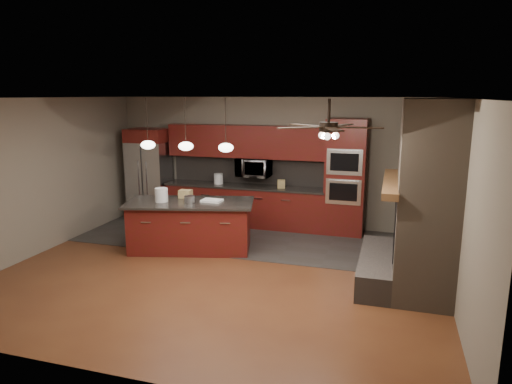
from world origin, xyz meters
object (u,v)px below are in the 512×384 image
(refrigerator, at_px, (150,174))
(oven_tower, at_px, (345,177))
(microwave, at_px, (254,167))
(paint_tray, at_px, (212,201))
(kitchen_island, at_px, (191,225))
(counter_box, at_px, (281,184))
(paint_can, at_px, (189,199))
(counter_bucket, at_px, (219,179))
(cardboard_box, at_px, (186,194))
(white_bucket, at_px, (161,195))

(refrigerator, bearing_deg, oven_tower, 0.95)
(microwave, bearing_deg, paint_tray, -98.55)
(kitchen_island, relative_size, counter_box, 14.38)
(microwave, relative_size, counter_box, 4.19)
(paint_can, distance_m, counter_bucket, 1.92)
(oven_tower, xyz_separation_m, cardboard_box, (-2.84, -1.57, -0.20))
(counter_bucket, height_order, counter_box, counter_bucket)
(microwave, height_order, paint_tray, microwave)
(cardboard_box, height_order, counter_box, counter_box)
(oven_tower, bearing_deg, microwave, 178.34)
(oven_tower, bearing_deg, counter_bucket, 179.85)
(microwave, bearing_deg, kitchen_island, -108.96)
(oven_tower, bearing_deg, refrigerator, -179.05)
(counter_box, bearing_deg, cardboard_box, -146.14)
(counter_bucket, bearing_deg, refrigerator, -177.20)
(white_bucket, bearing_deg, refrigerator, 124.55)
(microwave, relative_size, counter_bucket, 3.19)
(counter_box, bearing_deg, counter_bucket, 166.56)
(kitchen_island, xyz_separation_m, counter_bucket, (-0.15, 1.85, 0.55))
(white_bucket, bearing_deg, paint_can, 8.94)
(refrigerator, distance_m, paint_can, 2.59)
(paint_can, bearing_deg, counter_box, 55.63)
(microwave, height_order, cardboard_box, microwave)
(white_bucket, bearing_deg, paint_tray, 17.02)
(oven_tower, xyz_separation_m, microwave, (-1.98, 0.06, 0.11))
(cardboard_box, bearing_deg, counter_box, 43.09)
(counter_box, bearing_deg, microwave, 159.68)
(oven_tower, height_order, microwave, oven_tower)
(refrigerator, distance_m, cardboard_box, 2.19)
(counter_box, bearing_deg, paint_can, -135.83)
(refrigerator, relative_size, counter_box, 12.00)
(kitchen_island, height_order, white_bucket, white_bucket)
(paint_can, bearing_deg, refrigerator, 135.15)
(refrigerator, xyz_separation_m, cardboard_box, (1.60, -1.49, -0.05))
(kitchen_island, bearing_deg, white_bucket, -178.55)
(paint_tray, bearing_deg, paint_can, -151.35)
(paint_tray, bearing_deg, counter_bucket, 108.68)
(microwave, height_order, counter_bucket, microwave)
(paint_can, bearing_deg, counter_bucket, 95.30)
(refrigerator, bearing_deg, counter_box, 0.57)
(refrigerator, bearing_deg, microwave, 3.04)
(kitchen_island, xyz_separation_m, paint_tray, (0.39, 0.13, 0.47))
(oven_tower, xyz_separation_m, paint_can, (-2.61, -1.90, -0.21))
(kitchen_island, bearing_deg, paint_tray, 4.35)
(cardboard_box, relative_size, counter_bucket, 1.03)
(refrigerator, relative_size, counter_bucket, 9.15)
(refrigerator, height_order, paint_can, refrigerator)
(refrigerator, xyz_separation_m, kitchen_island, (1.82, -1.77, -0.58))
(paint_can, xyz_separation_m, paint_tray, (0.36, 0.19, -0.04))
(oven_tower, distance_m, cardboard_box, 3.25)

